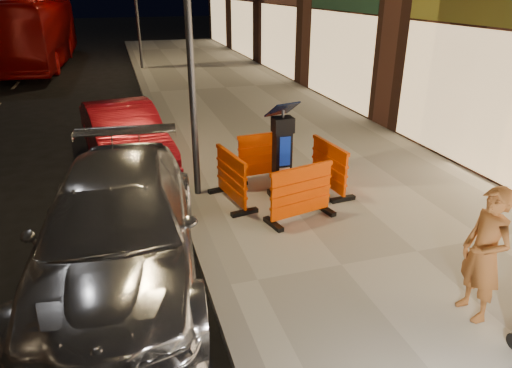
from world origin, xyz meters
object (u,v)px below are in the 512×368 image
object	(u,v)px
barrier_bldgside	(329,167)
bus_doubledecker	(38,66)
car_red	(128,164)
man	(485,254)
barrier_back	(266,156)
car_silver	(125,274)
barrier_front	(301,193)
parking_kiosk	(282,153)
barrier_kerbside	(231,178)

from	to	relation	value
barrier_bldgside	bus_doubledecker	world-z (taller)	bus_doubledecker
car_red	man	distance (m)	7.81
barrier_back	car_red	distance (m)	3.41
barrier_bldgside	car_silver	xyz separation A→B (m)	(-3.87, -1.54, -0.62)
bus_doubledecker	car_red	bearing A→B (deg)	-74.57
bus_doubledecker	barrier_bldgside	bearing A→B (deg)	-66.50
barrier_front	car_silver	world-z (taller)	barrier_front
parking_kiosk	car_silver	distance (m)	3.44
parking_kiosk	car_silver	xyz separation A→B (m)	(-2.92, -1.54, -0.99)
car_silver	barrier_kerbside	bearing A→B (deg)	44.00
barrier_front	barrier_back	xyz separation A→B (m)	(0.00, 1.90, 0.00)
barrier_back	car_silver	xyz separation A→B (m)	(-2.92, -2.49, -0.62)
barrier_front	car_silver	xyz separation A→B (m)	(-2.92, -0.59, -0.62)
parking_kiosk	barrier_back	size ratio (longest dim) A/B	1.40
barrier_back	car_red	bearing A→B (deg)	137.97
barrier_back	car_red	world-z (taller)	barrier_back
barrier_kerbside	car_silver	world-z (taller)	barrier_kerbside
barrier_kerbside	car_red	distance (m)	3.49
barrier_back	barrier_bldgside	xyz separation A→B (m)	(0.95, -0.95, 0.00)
barrier_front	car_silver	bearing A→B (deg)	178.41
barrier_kerbside	man	size ratio (longest dim) A/B	0.73
barrier_bldgside	man	bearing A→B (deg)	175.76
parking_kiosk	man	xyz separation A→B (m)	(1.07, -3.81, -0.02)
car_red	man	world-z (taller)	man
barrier_bldgside	man	xyz separation A→B (m)	(0.12, -3.81, 0.35)
barrier_front	car_red	size ratio (longest dim) A/B	0.29
car_red	bus_doubledecker	world-z (taller)	bus_doubledecker
barrier_front	bus_doubledecker	world-z (taller)	bus_doubledecker
man	parking_kiosk	bearing A→B (deg)	-163.87
car_silver	car_red	bearing A→B (deg)	92.95
bus_doubledecker	man	distance (m)	23.84
barrier_front	barrier_back	distance (m)	1.90
barrier_bldgside	barrier_front	bearing A→B (deg)	129.00
barrier_front	car_red	world-z (taller)	barrier_front
barrier_back	barrier_front	bearing A→B (deg)	-95.00
parking_kiosk	barrier_kerbside	bearing A→B (deg)	172.00
bus_doubledecker	man	bearing A→B (deg)	-69.61
parking_kiosk	car_red	size ratio (longest dim) A/B	0.41
barrier_front	bus_doubledecker	distance (m)	20.78
barrier_back	barrier_bldgside	size ratio (longest dim) A/B	1.00
car_red	bus_doubledecker	bearing A→B (deg)	94.29
barrier_front	car_red	distance (m)	4.79
parking_kiosk	man	size ratio (longest dim) A/B	1.03
barrier_kerbside	car_red	bearing A→B (deg)	20.20
car_red	man	size ratio (longest dim) A/B	2.51
barrier_back	man	xyz separation A→B (m)	(1.07, -4.76, 0.35)
barrier_front	barrier_kerbside	size ratio (longest dim) A/B	1.00
parking_kiosk	car_silver	world-z (taller)	parking_kiosk
man	barrier_front	bearing A→B (deg)	-159.05
barrier_kerbside	bus_doubledecker	size ratio (longest dim) A/B	0.10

